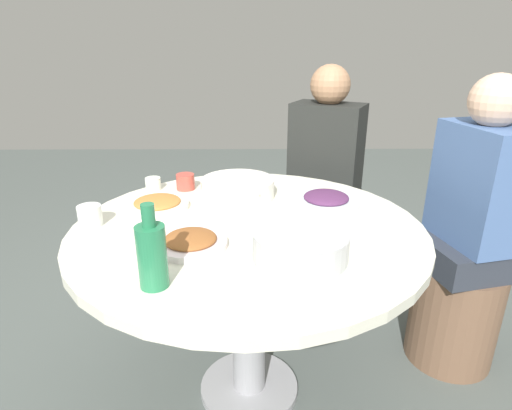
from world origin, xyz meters
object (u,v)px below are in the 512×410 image
tea_cup_far (153,184)px  diner_right (326,156)px  dish_eggplant (326,200)px  diner_left (478,194)px  green_bottle (152,254)px  round_dining_table (248,257)px  tea_cup_side (185,182)px  dish_stirfry (191,242)px  stool_for_diner_left (454,313)px  tea_cup_near (90,216)px  soup_bowl (238,188)px  dish_tofu_braise (158,204)px  rice_bowl (301,245)px  stool_for_diner_right (320,253)px

tea_cup_far → diner_right: diner_right is taller
dish_eggplant → diner_left: diner_left is taller
green_bottle → tea_cup_far: green_bottle is taller
round_dining_table → tea_cup_side: size_ratio=15.66×
dish_stirfry → tea_cup_side: size_ratio=2.91×
tea_cup_far → stool_for_diner_left: 1.39m
dish_stirfry → tea_cup_near: (0.17, 0.36, 0.02)m
soup_bowl → dish_eggplant: soup_bowl is taller
dish_eggplant → diner_right: size_ratio=0.33×
tea_cup_side → stool_for_diner_left: bearing=-98.7°
diner_right → tea_cup_side: bearing=120.4°
dish_tofu_braise → diner_right: diner_right is taller
dish_eggplant → stool_for_diner_left: bearing=-88.4°
dish_tofu_braise → tea_cup_far: size_ratio=3.57×
diner_left → round_dining_table: bearing=102.7°
rice_bowl → dish_eggplant: 0.44m
green_bottle → diner_left: size_ratio=0.29×
soup_bowl → stool_for_diner_right: soup_bowl is taller
tea_cup_far → tea_cup_side: (0.00, -0.13, 0.01)m
rice_bowl → dish_stirfry: rice_bowl is taller
green_bottle → tea_cup_near: green_bottle is taller
dish_stirfry → rice_bowl: bearing=-102.4°
diner_left → stool_for_diner_right: (0.55, 0.49, -0.54)m
dish_stirfry → stool_for_diner_right: size_ratio=0.50×
dish_tofu_braise → tea_cup_side: size_ratio=3.00×
soup_bowl → green_bottle: bearing=163.8°
diner_left → stool_for_diner_right: bearing=41.6°
dish_stirfry → stool_for_diner_right: dish_stirfry is taller
green_bottle → soup_bowl: bearing=-16.2°
diner_right → rice_bowl: bearing=166.8°
dish_eggplant → tea_cup_far: size_ratio=3.91×
dish_stirfry → diner_right: diner_right is taller
rice_bowl → stool_for_diner_left: (0.43, -0.72, -0.54)m
dish_stirfry → diner_right: 1.07m
dish_stirfry → stool_for_diner_right: 1.19m
tea_cup_far → green_bottle: bearing=-167.5°
dish_eggplant → dish_stirfry: (-0.34, 0.46, -0.00)m
rice_bowl → stool_for_diner_right: rice_bowl is taller
round_dining_table → diner_right: (0.75, -0.38, 0.16)m
green_bottle → tea_cup_near: 0.48m
dish_eggplant → dish_tofu_braise: bearing=92.6°
soup_bowl → tea_cup_far: 0.37m
tea_cup_side → stool_for_diner_right: 0.92m
diner_right → tea_cup_far: bearing=116.1°
round_dining_table → green_bottle: bearing=148.2°
tea_cup_side → tea_cup_near: bearing=144.2°
rice_bowl → green_bottle: 0.41m
round_dining_table → stool_for_diner_left: (0.20, -0.87, -0.38)m
tea_cup_near → stool_for_diner_left: size_ratio=0.18×
dish_tofu_braise → tea_cup_far: 0.22m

